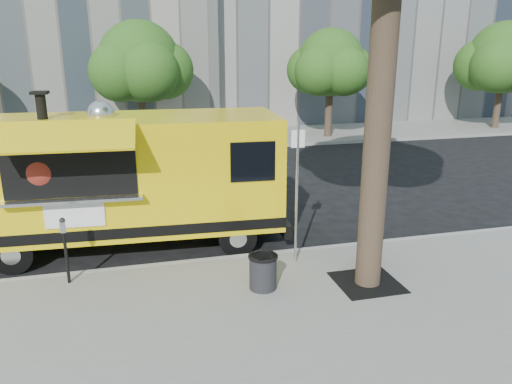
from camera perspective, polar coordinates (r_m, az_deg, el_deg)
The scene contains 13 objects.
ground at distance 11.81m, azimuth -5.17°, elevation -6.40°, with size 120.00×120.00×0.00m, color black.
sidewalk at distance 8.30m, azimuth -0.45°, elevation -16.45°, with size 60.00×6.00×0.15m, color gray.
curb at distance 10.94m, azimuth -4.37°, elevation -7.89°, with size 60.00×0.14×0.16m, color #999993.
far_sidewalk at distance 24.73m, azimuth -10.35°, elevation 5.76°, with size 60.00×5.00×0.15m, color gray.
tree_well at distance 10.06m, azimuth 12.58°, elevation -10.06°, with size 1.20×1.20×0.02m, color black.
far_tree_b at distance 23.47m, azimuth -13.18°, elevation 14.29°, with size 3.60×3.60×5.50m.
far_tree_c at distance 25.11m, azimuth 8.52°, elevation 14.39°, with size 3.24×3.24×5.21m.
far_tree_d at distance 30.54m, azimuth 26.48°, elevation 13.58°, with size 3.78×3.78×5.64m.
sign_post at distance 10.13m, azimuth 4.70°, elevation 0.77°, with size 0.28×0.06×3.00m.
parking_meter at distance 10.16m, azimuth -21.02°, elevation -5.43°, with size 0.11×0.11×1.33m.
food_truck at distance 11.69m, azimuth -14.92°, elevation 1.66°, with size 7.42×3.59×3.62m.
trash_bin_left at distance 9.48m, azimuth 0.80°, elevation -9.00°, with size 0.56×0.56×0.67m.
trash_bin_right at distance 10.67m, azimuth 12.84°, elevation -6.43°, with size 0.55×0.55×0.66m.
Camera 1 is at (-1.67, -10.75, 4.60)m, focal length 35.00 mm.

